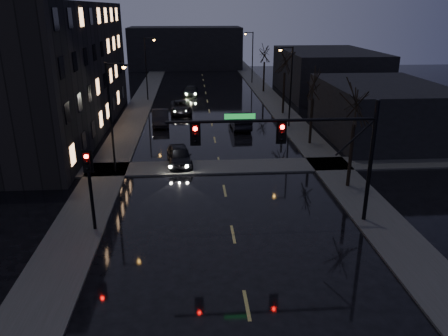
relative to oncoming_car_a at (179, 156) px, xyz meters
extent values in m
cube|color=#2D2D2B|center=(-5.39, 15.62, -0.69)|extent=(3.00, 140.00, 0.12)
cube|color=#2D2D2B|center=(11.61, 15.62, -0.69)|extent=(3.00, 140.00, 0.12)
cube|color=#2D2D2B|center=(3.11, -0.88, -0.69)|extent=(40.00, 3.00, 0.12)
cube|color=black|center=(-13.39, 10.62, 5.25)|extent=(12.00, 30.00, 12.00)
cube|color=black|center=(18.61, 6.62, 1.75)|extent=(10.00, 14.00, 5.00)
cube|color=black|center=(20.11, 28.62, 2.25)|extent=(12.00, 18.00, 6.00)
cube|color=black|center=(0.11, 58.62, 3.25)|extent=(22.00, 10.00, 8.00)
cylinder|color=black|center=(10.71, -10.38, 2.75)|extent=(0.22, 0.22, 7.00)
cylinder|color=black|center=(5.21, -10.38, 5.25)|extent=(11.00, 0.16, 0.16)
cylinder|color=black|center=(9.71, -10.38, 4.25)|extent=(2.05, 0.10, 2.05)
cube|color=#0C591E|center=(3.51, -10.38, 5.50)|extent=(1.60, 0.04, 0.28)
cube|color=black|center=(1.21, -10.38, 4.60)|extent=(0.35, 0.28, 1.05)
sphere|color=#FF0705|center=(1.21, -10.54, 4.93)|extent=(0.22, 0.22, 0.22)
cube|color=black|center=(5.71, -10.38, 4.60)|extent=(0.35, 0.28, 1.05)
sphere|color=#FF0705|center=(5.71, -10.54, 4.93)|extent=(0.22, 0.22, 0.22)
cylinder|color=black|center=(-4.39, -10.38, 1.45)|extent=(0.18, 0.18, 4.40)
cube|color=black|center=(-4.39, -10.38, 3.25)|extent=(0.35, 0.28, 1.05)
sphere|color=#FF0705|center=(-4.39, -10.54, 3.58)|extent=(0.22, 0.22, 0.22)
cylinder|color=black|center=(11.51, -5.38, 1.45)|extent=(0.24, 0.24, 4.40)
cylinder|color=black|center=(11.51, 4.62, 1.31)|extent=(0.24, 0.24, 4.12)
cylinder|color=black|center=(11.51, 16.62, 1.59)|extent=(0.24, 0.24, 4.68)
cylinder|color=black|center=(11.51, 30.62, 1.40)|extent=(0.24, 0.24, 4.29)
cylinder|color=black|center=(-4.69, -1.38, 3.25)|extent=(0.16, 0.16, 8.00)
cylinder|color=black|center=(-4.09, -1.38, 7.15)|extent=(1.20, 0.10, 0.10)
cube|color=black|center=(-3.49, -1.38, 7.05)|extent=(0.50, 0.25, 0.15)
sphere|color=#FF9F32|center=(-3.49, -1.38, 6.95)|extent=(0.28, 0.28, 0.28)
cylinder|color=black|center=(-4.69, 25.62, 3.25)|extent=(0.16, 0.16, 8.00)
cylinder|color=black|center=(-4.09, 25.62, 7.15)|extent=(1.20, 0.10, 0.10)
cube|color=black|center=(-3.49, 25.62, 7.05)|extent=(0.50, 0.25, 0.15)
sphere|color=#FF9F32|center=(-3.49, 25.62, 6.95)|extent=(0.28, 0.28, 0.28)
cylinder|color=black|center=(10.91, 10.62, 3.25)|extent=(0.16, 0.16, 8.00)
cylinder|color=black|center=(10.31, 10.62, 7.15)|extent=(1.20, 0.10, 0.10)
cube|color=black|center=(9.71, 10.62, 7.05)|extent=(0.50, 0.25, 0.15)
sphere|color=#FF9F32|center=(9.71, 10.62, 6.95)|extent=(0.28, 0.28, 0.28)
cylinder|color=black|center=(10.91, 38.62, 3.25)|extent=(0.16, 0.16, 8.00)
cylinder|color=black|center=(10.31, 38.62, 7.15)|extent=(1.20, 0.10, 0.10)
cube|color=black|center=(9.71, 38.62, 7.05)|extent=(0.50, 0.25, 0.15)
sphere|color=#FF9F32|center=(9.71, 38.62, 6.95)|extent=(0.28, 0.28, 0.28)
imported|color=black|center=(0.00, 0.00, 0.00)|extent=(2.25, 4.56, 1.50)
imported|color=black|center=(-2.21, 12.57, 0.04)|extent=(2.00, 4.91, 1.59)
imported|color=black|center=(-0.17, 17.87, -0.02)|extent=(2.61, 5.31, 1.45)
imported|color=black|center=(0.97, 28.56, -0.08)|extent=(2.17, 4.72, 1.34)
imported|color=black|center=(5.89, 10.72, 0.08)|extent=(1.97, 5.12, 1.67)
camera|label=1|loc=(1.07, -32.13, 10.71)|focal=35.00mm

